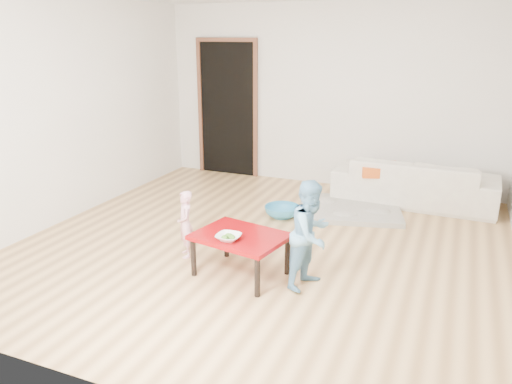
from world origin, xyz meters
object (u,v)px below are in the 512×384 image
Objects in this scene: red_table at (241,255)px; basin at (282,211)px; sofa at (414,181)px; bowl at (228,237)px; child_pink at (185,224)px; child_blue at (311,234)px.

red_table reaches higher than basin.
sofa is at bearing 65.61° from red_table.
red_table is 3.70× the size of bowl.
bowl is at bearing -105.14° from red_table.
basin is (0.51, 1.45, -0.28)m from child_pink.
child_blue is (1.34, -0.11, 0.15)m from child_pink.
sofa is at bearing 106.33° from child_pink.
child_blue is at bearing 17.25° from bowl.
child_pink is 0.70× the size of child_blue.
basin is (-0.17, 1.62, -0.14)m from red_table.
child_blue reaches higher than child_pink.
sofa is 1.87m from basin.
child_pink is (-0.64, 0.33, -0.09)m from bowl.
child_blue is at bearing 5.00° from red_table.
child_blue is at bearing 79.36° from sofa.
sofa reaches higher than basin.
child_pink reaches higher than red_table.
child_blue is 2.26× the size of basin.
child_blue is (-0.61, -2.73, 0.19)m from sofa.
bowl is (-0.04, -0.16, 0.23)m from red_table.
child_blue is 1.82m from basin.
child_blue reaches higher than sofa.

